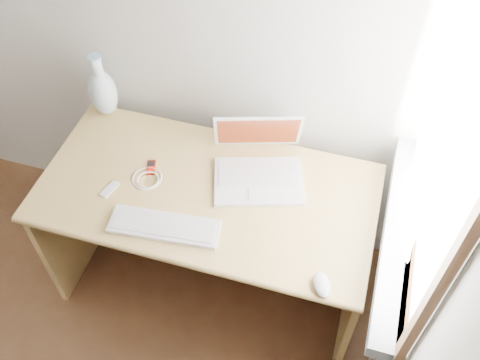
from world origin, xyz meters
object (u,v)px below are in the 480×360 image
(desk, at_px, (215,205))
(external_keyboard, at_px, (164,226))
(vase, at_px, (103,91))
(laptop, at_px, (262,165))

(desk, relative_size, external_keyboard, 3.14)
(external_keyboard, height_order, vase, vase)
(desk, xyz_separation_m, external_keyboard, (-0.09, -0.30, 0.21))
(laptop, bearing_deg, external_keyboard, -145.31)
(vase, bearing_deg, external_keyboard, -47.24)
(desk, bearing_deg, vase, 159.01)
(desk, xyz_separation_m, laptop, (0.19, 0.06, 0.26))
(desk, relative_size, laptop, 3.27)
(desk, height_order, external_keyboard, external_keyboard)
(desk, distance_m, laptop, 0.33)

